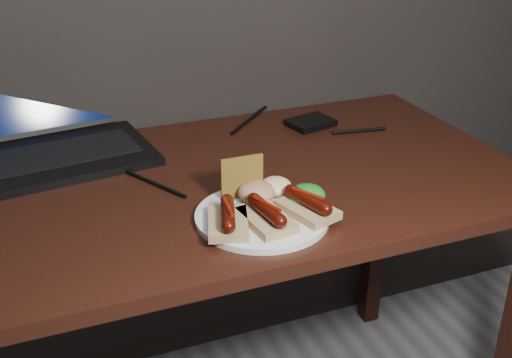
{
  "coord_description": "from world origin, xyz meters",
  "views": [
    {
      "loc": [
        -0.32,
        0.22,
        1.34
      ],
      "look_at": [
        0.07,
        1.22,
        0.82
      ],
      "focal_mm": 45.0,
      "sensor_mm": 36.0,
      "label": 1
    }
  ],
  "objects": [
    {
      "name": "coleslaw_mound",
      "position": [
        0.12,
        1.25,
        0.78
      ],
      "size": [
        0.06,
        0.06,
        0.04
      ],
      "primitive_type": "ellipsoid",
      "color": "white",
      "rests_on": "plate"
    },
    {
      "name": "salsa_mound",
      "position": [
        0.08,
        1.24,
        0.78
      ],
      "size": [
        0.07,
        0.07,
        0.04
      ],
      "primitive_type": "ellipsoid",
      "color": "maroon",
      "rests_on": "plate"
    },
    {
      "name": "desk_cables",
      "position": [
        0.03,
        1.54,
        0.75
      ],
      "size": [
        0.93,
        0.44,
        0.01
      ],
      "color": "black",
      "rests_on": "desk"
    },
    {
      "name": "plate",
      "position": [
        0.07,
        1.19,
        0.76
      ],
      "size": [
        0.27,
        0.27,
        0.01
      ],
      "primitive_type": "cylinder",
      "rotation": [
        0.0,
        0.0,
        -0.09
      ],
      "color": "silver",
      "rests_on": "desk"
    },
    {
      "name": "bread_sausage_center",
      "position": [
        0.06,
        1.15,
        0.78
      ],
      "size": [
        0.09,
        0.12,
        0.04
      ],
      "color": "tan",
      "rests_on": "plate"
    },
    {
      "name": "bread_sausage_left",
      "position": [
        -0.0,
        1.17,
        0.78
      ],
      "size": [
        0.1,
        0.13,
        0.04
      ],
      "color": "tan",
      "rests_on": "plate"
    },
    {
      "name": "desk",
      "position": [
        0.0,
        1.38,
        0.66
      ],
      "size": [
        1.4,
        0.7,
        0.75
      ],
      "color": "#33140C",
      "rests_on": "ground"
    },
    {
      "name": "hard_drive",
      "position": [
        0.37,
        1.59,
        0.76
      ],
      "size": [
        0.13,
        0.11,
        0.02
      ],
      "primitive_type": "cube",
      "rotation": [
        0.0,
        0.0,
        0.23
      ],
      "color": "black",
      "rests_on": "desk"
    },
    {
      "name": "crispbread",
      "position": [
        0.06,
        1.27,
        0.8
      ],
      "size": [
        0.08,
        0.01,
        0.08
      ],
      "primitive_type": "cube",
      "color": "olive",
      "rests_on": "plate"
    },
    {
      "name": "laptop",
      "position": [
        -0.26,
        1.66,
        0.8
      ],
      "size": [
        0.44,
        0.4,
        0.25
      ],
      "color": "black",
      "rests_on": "desk"
    },
    {
      "name": "salad_greens",
      "position": [
        0.16,
        1.19,
        0.78
      ],
      "size": [
        0.07,
        0.07,
        0.04
      ],
      "primitive_type": "ellipsoid",
      "color": "#105415",
      "rests_on": "plate"
    },
    {
      "name": "bread_sausage_right",
      "position": [
        0.15,
        1.16,
        0.78
      ],
      "size": [
        0.1,
        0.13,
        0.04
      ],
      "color": "tan",
      "rests_on": "plate"
    }
  ]
}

